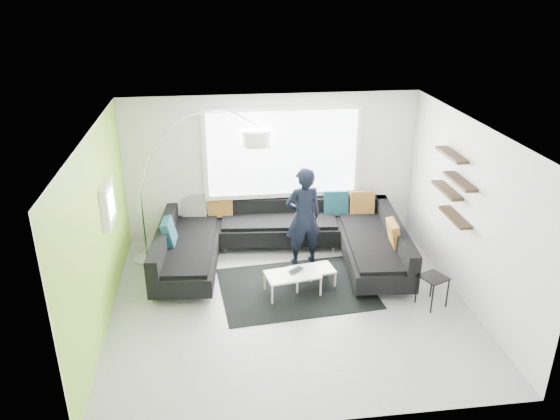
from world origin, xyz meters
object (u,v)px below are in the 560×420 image
Objects in this scene: coffee_table at (303,279)px; laptop at (298,271)px; arc_lamp at (140,192)px; sectional_sofa at (281,244)px; person at (303,217)px; side_table at (432,291)px.

laptop is (-0.09, -0.05, 0.19)m from coffee_table.
coffee_table is 0.42× the size of arc_lamp.
person reaches higher than sectional_sofa.
laptop is (0.16, -0.94, -0.03)m from sectional_sofa.
coffee_table is (0.25, -0.88, -0.22)m from sectional_sofa.
side_table is at bearing -58.07° from laptop.
arc_lamp reaches higher than person.
coffee_table is at bearing -38.36° from arc_lamp.
arc_lamp is at bearing 143.25° from coffee_table.
laptop is at bearing -75.57° from sectional_sofa.
coffee_table is 0.61× the size of person.
coffee_table is at bearing 70.21° from person.
arc_lamp is at bearing 174.30° from sectional_sofa.
sectional_sofa is 0.95m from laptop.
laptop is (-0.24, -0.95, -0.53)m from person.
side_table is (4.55, -2.05, -1.07)m from arc_lamp.
side_table is at bearing -30.37° from coffee_table.
arc_lamp reaches higher than sectional_sofa.
sectional_sofa is 1.68× the size of arc_lamp.
person reaches higher than laptop.
side_table is 0.28× the size of person.
sectional_sofa is 4.05× the size of coffee_table.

